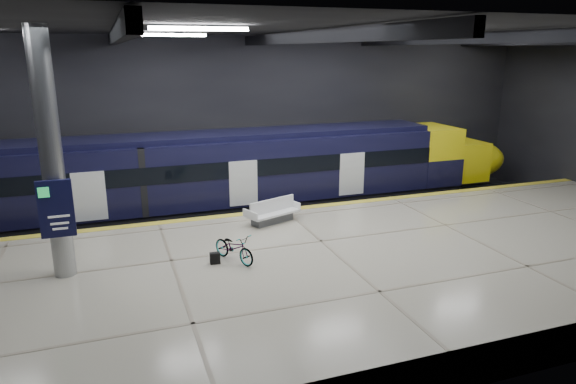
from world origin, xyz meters
name	(u,v)px	position (x,y,z in m)	size (l,w,h in m)	color
ground	(310,260)	(0.00, 0.00, 0.00)	(30.00, 30.00, 0.00)	black
room_shell	(312,101)	(0.00, 0.00, 5.72)	(30.10, 16.10, 8.05)	black
platform	(340,273)	(0.00, -2.50, 0.55)	(30.00, 11.00, 1.10)	#BBB49E
safety_strip	(285,210)	(0.00, 2.75, 1.11)	(30.00, 0.40, 0.01)	yellow
rails	(265,214)	(0.00, 5.50, 0.08)	(30.00, 1.52, 0.16)	gray
train	(208,177)	(-2.57, 5.50, 2.06)	(29.40, 2.84, 3.79)	black
bench	(272,214)	(-0.97, 1.40, 1.42)	(2.25, 1.54, 0.92)	#595B60
bicycle	(234,247)	(-3.18, -1.69, 1.54)	(0.59, 1.69, 0.89)	#99999E
pannier_bag	(215,258)	(-3.78, -1.69, 1.28)	(0.30, 0.18, 0.35)	black
info_column	(52,160)	(-8.00, -1.03, 4.46)	(0.90, 0.78, 6.90)	#9EA0A5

